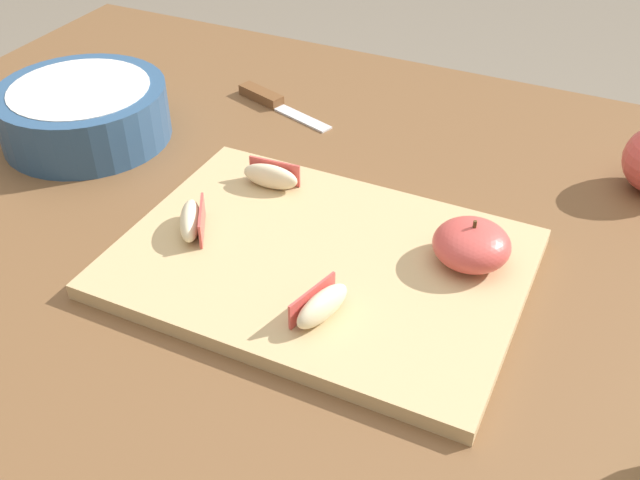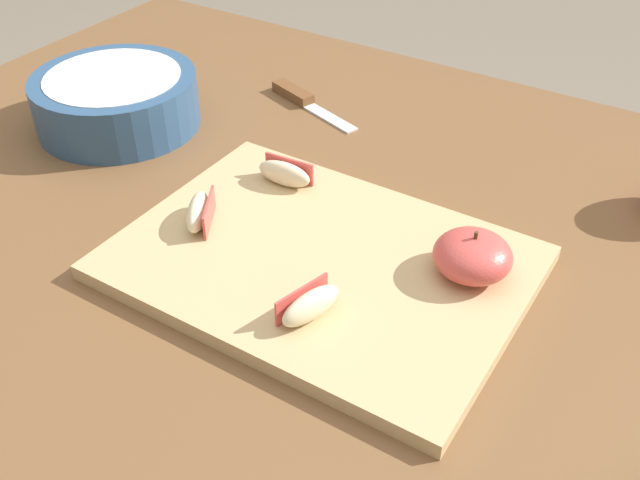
{
  "view_description": "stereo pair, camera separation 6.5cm",
  "coord_description": "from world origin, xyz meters",
  "views": [
    {
      "loc": [
        0.3,
        -0.56,
        1.18
      ],
      "look_at": [
        0.07,
        -0.07,
        0.76
      ],
      "focal_mm": 40.94,
      "sensor_mm": 36.0,
      "label": 1
    },
    {
      "loc": [
        0.36,
        -0.53,
        1.18
      ],
      "look_at": [
        0.07,
        -0.07,
        0.76
      ],
      "focal_mm": 40.94,
      "sensor_mm": 36.0,
      "label": 2
    }
  ],
  "objects": [
    {
      "name": "dining_table",
      "position": [
        0.0,
        0.0,
        0.62
      ],
      "size": [
        1.18,
        0.86,
        0.72
      ],
      "color": "brown",
      "rests_on": "ground_plane"
    },
    {
      "name": "cutting_board",
      "position": [
        0.07,
        -0.07,
        0.73
      ],
      "size": [
        0.39,
        0.28,
        0.02
      ],
      "color": "tan",
      "rests_on": "dining_table"
    },
    {
      "name": "apple_half_skin_up",
      "position": [
        0.2,
        -0.02,
        0.76
      ],
      "size": [
        0.07,
        0.07,
        0.05
      ],
      "color": "#D14C47",
      "rests_on": "cutting_board"
    },
    {
      "name": "apple_wedge_back",
      "position": [
        -0.07,
        -0.09,
        0.75
      ],
      "size": [
        0.05,
        0.06,
        0.03
      ],
      "color": "beige",
      "rests_on": "cutting_board"
    },
    {
      "name": "apple_wedge_left",
      "position": [
        -0.03,
        0.02,
        0.75
      ],
      "size": [
        0.06,
        0.03,
        0.03
      ],
      "color": "beige",
      "rests_on": "cutting_board"
    },
    {
      "name": "apple_wedge_front",
      "position": [
        0.1,
        -0.15,
        0.75
      ],
      "size": [
        0.04,
        0.07,
        0.03
      ],
      "color": "beige",
      "rests_on": "cutting_board"
    },
    {
      "name": "paring_knife",
      "position": [
        -0.15,
        0.22,
        0.73
      ],
      "size": [
        0.16,
        0.07,
        0.01
      ],
      "color": "silver",
      "rests_on": "dining_table"
    },
    {
      "name": "ceramic_fruit_bowl",
      "position": [
        -0.31,
        0.04,
        0.76
      ],
      "size": [
        0.21,
        0.21,
        0.07
      ],
      "color": "#2D517A",
      "rests_on": "dining_table"
    }
  ]
}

